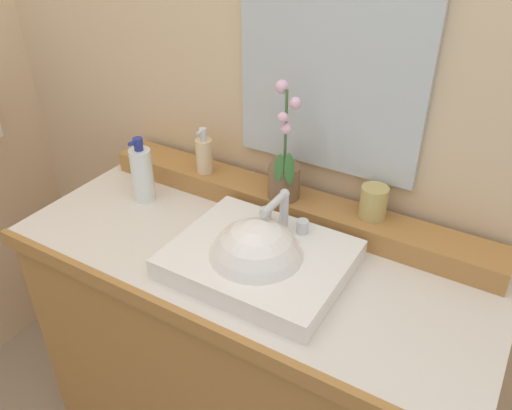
% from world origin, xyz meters
% --- Properties ---
extents(wall_back, '(3.12, 0.20, 2.69)m').
position_xyz_m(wall_back, '(0.00, 0.39, 1.34)').
color(wall_back, beige).
rests_on(wall_back, ground).
extents(vanity_cabinet, '(1.28, 0.57, 0.87)m').
position_xyz_m(vanity_cabinet, '(0.00, -0.00, 0.44)').
color(vanity_cabinet, '#AC763B').
rests_on(vanity_cabinet, ground).
extents(back_ledge, '(1.21, 0.12, 0.06)m').
position_xyz_m(back_ledge, '(0.00, 0.21, 0.90)').
color(back_ledge, '#AC763B').
rests_on(back_ledge, vanity_cabinet).
extents(sink_basin, '(0.43, 0.35, 0.27)m').
position_xyz_m(sink_basin, '(0.05, -0.06, 0.89)').
color(sink_basin, white).
rests_on(sink_basin, vanity_cabinet).
extents(potted_plant, '(0.10, 0.10, 0.33)m').
position_xyz_m(potted_plant, '(-0.01, 0.19, 1.01)').
color(potted_plant, brown).
rests_on(potted_plant, back_ledge).
extents(soap_dispenser, '(0.05, 0.05, 0.14)m').
position_xyz_m(soap_dispenser, '(-0.29, 0.19, 0.99)').
color(soap_dispenser, beige).
rests_on(soap_dispenser, back_ledge).
extents(tumbler_cup, '(0.07, 0.07, 0.09)m').
position_xyz_m(tumbler_cup, '(0.24, 0.22, 0.98)').
color(tumbler_cup, tan).
rests_on(tumbler_cup, back_ledge).
extents(lotion_bottle, '(0.06, 0.07, 0.20)m').
position_xyz_m(lotion_bottle, '(-0.41, 0.05, 0.95)').
color(lotion_bottle, white).
rests_on(lotion_bottle, vanity_cabinet).
extents(mirror, '(0.52, 0.02, 0.54)m').
position_xyz_m(mirror, '(0.07, 0.28, 1.28)').
color(mirror, silver).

